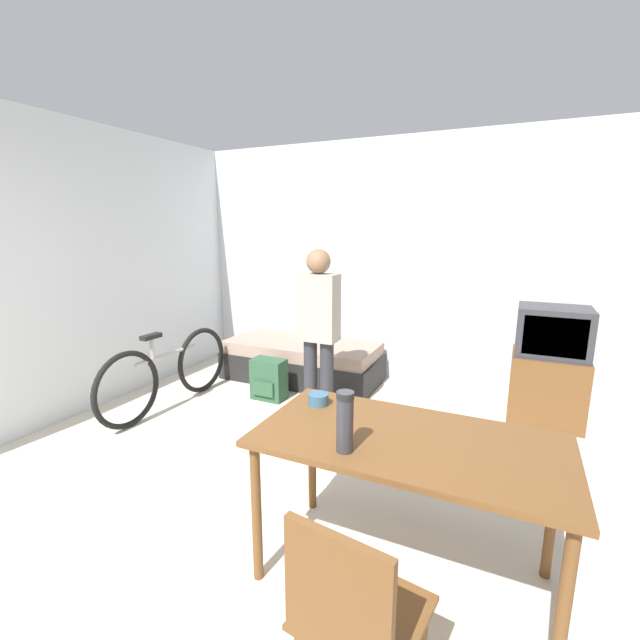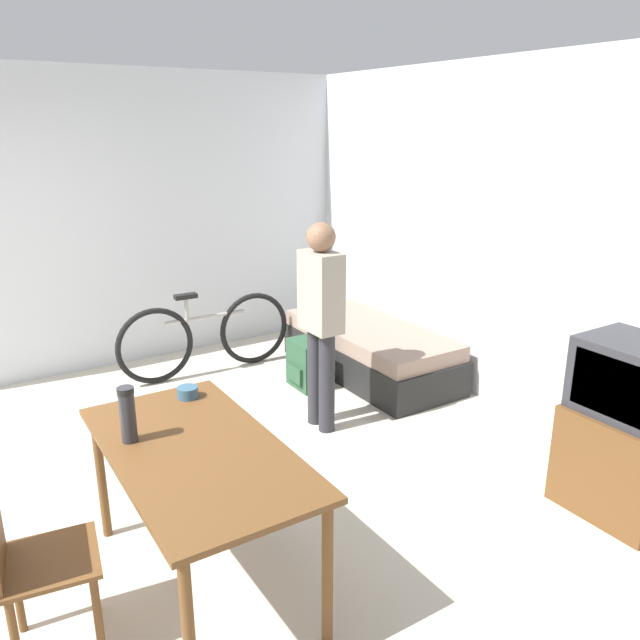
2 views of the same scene
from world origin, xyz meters
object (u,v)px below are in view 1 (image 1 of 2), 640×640
dining_table (408,455)px  backpack (269,379)px  tv (549,367)px  thermos_flask (345,419)px  mate_bowl (318,399)px  person_standing (319,326)px  daybed (302,361)px  wooden_chair (352,619)px  bicycle (168,372)px

dining_table → backpack: (-1.84, 1.70, -0.47)m
tv → thermos_flask: bearing=-110.2°
tv → backpack: (-2.56, -0.65, -0.30)m
backpack → dining_table: bearing=-42.8°
dining_table → mate_bowl: size_ratio=12.50×
tv → thermos_flask: tv is taller
dining_table → mate_bowl: (-0.55, 0.17, 0.12)m
tv → mate_bowl: 2.54m
person_standing → backpack: person_standing is taller
daybed → wooden_chair: bearing=-60.0°
wooden_chair → mate_bowl: bearing=120.9°
daybed → person_standing: size_ratio=1.15×
person_standing → bicycle: bearing=-168.2°
person_standing → wooden_chair: bearing=-62.3°
tv → dining_table: (-0.72, -2.35, 0.17)m
dining_table → backpack: 2.55m
daybed → thermos_flask: (1.57, -2.61, 0.70)m
dining_table → bicycle: bearing=157.0°
tv → wooden_chair: bearing=-102.8°
mate_bowl → daybed: bearing=119.6°
tv → bicycle: 3.56m
bicycle → backpack: (0.78, 0.59, -0.15)m
wooden_chair → backpack: 3.10m
bicycle → tv: bearing=20.4°
bicycle → wooden_chair: bearing=-35.6°
dining_table → thermos_flask: bearing=-133.7°
mate_bowl → person_standing: bearing=115.1°
bicycle → mate_bowl: mate_bowl is taller
person_standing → thermos_flask: (0.91, -1.66, 0.02)m
daybed → mate_bowl: bearing=-60.4°
daybed → mate_bowl: mate_bowl is taller
tv → mate_bowl: bearing=-120.4°
mate_bowl → backpack: (-1.28, 1.53, -0.59)m
tv → daybed: bearing=179.5°
dining_table → thermos_flask: 0.41m
tv → bicycle: bearing=-159.6°
dining_table → mate_bowl: 0.59m
tv → person_standing: 2.12m
bicycle → backpack: 0.99m
bicycle → backpack: bearing=37.3°
thermos_flask → mate_bowl: thermos_flask is taller
daybed → tv: size_ratio=1.69×
wooden_chair → person_standing: size_ratio=0.56×
thermos_flask → backpack: thermos_flask is taller
thermos_flask → backpack: bearing=129.7°
dining_table → person_standing: person_standing is taller
backpack → tv: bearing=14.2°
daybed → thermos_flask: 3.13m
bicycle → thermos_flask: 2.80m
tv → wooden_chair: tv is taller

